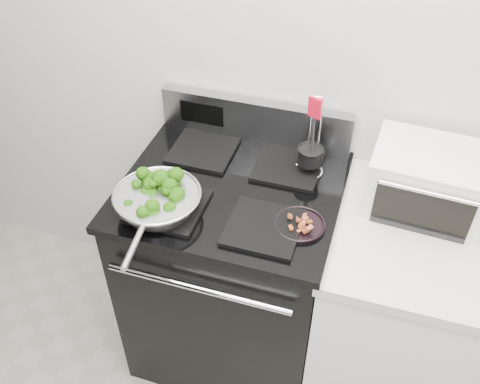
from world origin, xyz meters
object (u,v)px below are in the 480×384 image
at_px(skillet, 157,200).
at_px(toaster_oven, 428,180).
at_px(utensil_holder, 310,159).
at_px(bacon_plate, 300,222).
at_px(gas_range, 233,270).

bearing_deg(skillet, toaster_oven, 14.73).
xyz_separation_m(skillet, toaster_oven, (0.86, 0.34, 0.03)).
bearing_deg(utensil_holder, toaster_oven, 17.35).
height_order(bacon_plate, utensil_holder, utensil_holder).
bearing_deg(toaster_oven, gas_range, -164.34).
xyz_separation_m(gas_range, toaster_oven, (0.66, 0.14, 0.54)).
bearing_deg(toaster_oven, bacon_plate, -141.59).
relative_size(gas_range, bacon_plate, 6.59).
xyz_separation_m(skillet, bacon_plate, (0.48, 0.08, -0.03)).
relative_size(gas_range, utensil_holder, 3.43).
bearing_deg(skillet, utensil_holder, 32.26).
xyz_separation_m(gas_range, skillet, (-0.20, -0.20, 0.51)).
bearing_deg(bacon_plate, gas_range, 155.94).
bearing_deg(toaster_oven, utensil_holder, -179.36).
height_order(gas_range, utensil_holder, utensil_holder).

